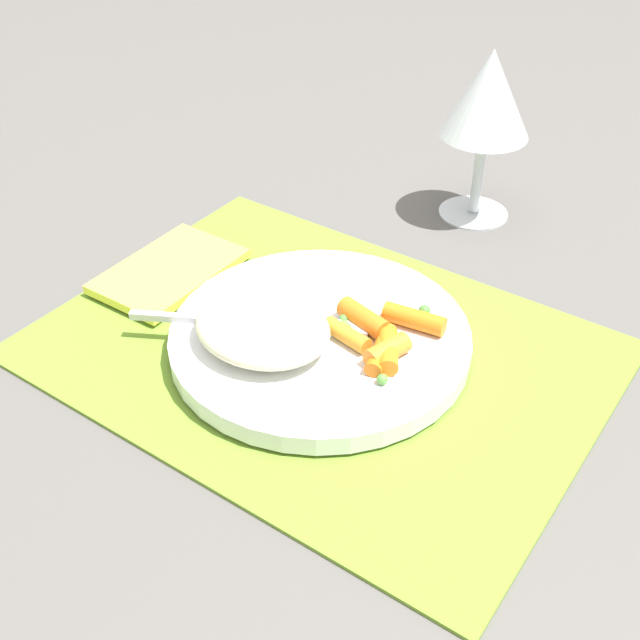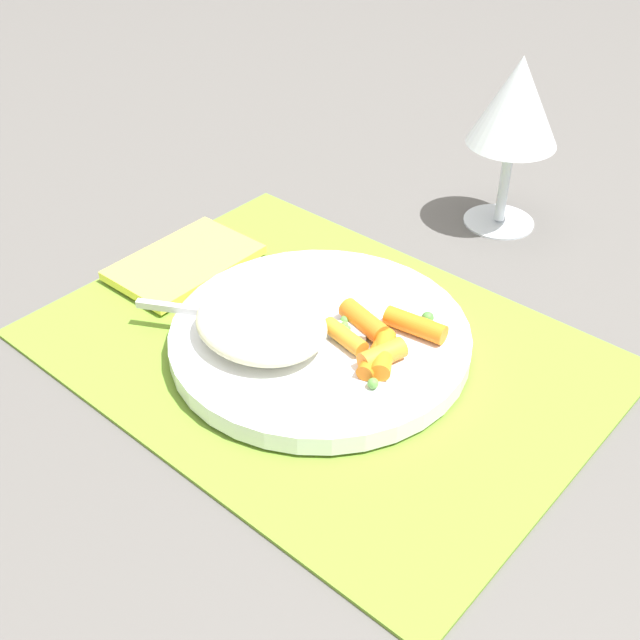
# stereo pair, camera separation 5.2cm
# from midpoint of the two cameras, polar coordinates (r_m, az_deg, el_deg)

# --- Properties ---
(ground_plane) EXTENTS (2.40, 2.40, 0.00)m
(ground_plane) POSITION_cam_midpoint_polar(r_m,az_deg,el_deg) (0.63, 2.36, -2.37)
(ground_plane) COLOR #565451
(placemat) EXTENTS (0.42, 0.31, 0.01)m
(placemat) POSITION_cam_midpoint_polar(r_m,az_deg,el_deg) (0.63, 2.37, -2.16)
(placemat) COLOR olive
(placemat) RESTS_ON ground_plane
(plate) EXTENTS (0.23, 0.23, 0.02)m
(plate) POSITION_cam_midpoint_polar(r_m,az_deg,el_deg) (0.62, 2.40, -1.39)
(plate) COLOR white
(plate) RESTS_ON placemat
(rice_mound) EXTENTS (0.11, 0.09, 0.03)m
(rice_mound) POSITION_cam_midpoint_polar(r_m,az_deg,el_deg) (0.60, -1.77, -0.31)
(rice_mound) COLOR beige
(rice_mound) RESTS_ON plate
(carrot_portion) EXTENTS (0.08, 0.08, 0.02)m
(carrot_portion) POSITION_cam_midpoint_polar(r_m,az_deg,el_deg) (0.60, 6.72, -1.50)
(carrot_portion) COLOR orange
(carrot_portion) RESTS_ON plate
(pea_scatter) EXTENTS (0.07, 0.10, 0.01)m
(pea_scatter) POSITION_cam_midpoint_polar(r_m,az_deg,el_deg) (0.61, 5.57, -0.97)
(pea_scatter) COLOR #5A9B3F
(pea_scatter) RESTS_ON plate
(fork) EXTENTS (0.17, 0.10, 0.01)m
(fork) POSITION_cam_midpoint_polar(r_m,az_deg,el_deg) (0.62, -0.88, -0.16)
(fork) COLOR silver
(fork) RESTS_ON plate
(wine_glass) EXTENTS (0.08, 0.08, 0.17)m
(wine_glass) POSITION_cam_midpoint_polar(r_m,az_deg,el_deg) (0.77, 15.79, 14.46)
(wine_glass) COLOR silver
(wine_glass) RESTS_ON ground_plane
(napkin) EXTENTS (0.08, 0.13, 0.01)m
(napkin) POSITION_cam_midpoint_polar(r_m,az_deg,el_deg) (0.72, -7.62, 4.05)
(napkin) COLOR #EAE54C
(napkin) RESTS_ON placemat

